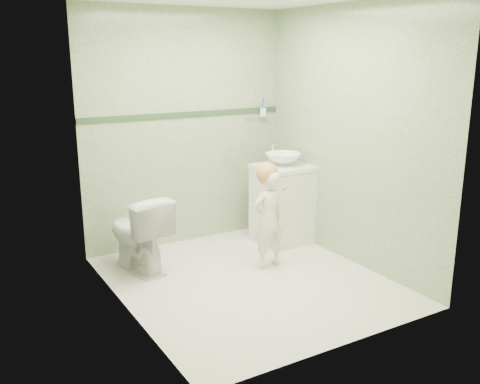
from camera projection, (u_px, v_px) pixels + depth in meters
ground at (249, 281)px, 4.74m from camera, size 2.50×2.50×0.00m
room_shell at (249, 147)px, 4.44m from camera, size 2.50×2.54×2.40m
trim_stripe at (186, 114)px, 5.43m from camera, size 2.20×0.02×0.05m
vanity at (282, 205)px, 5.64m from camera, size 0.52×0.50×0.80m
counter at (283, 167)px, 5.53m from camera, size 0.54×0.52×0.04m
basin at (283, 159)px, 5.51m from camera, size 0.37×0.37×0.13m
faucet at (273, 149)px, 5.65m from camera, size 0.03×0.13×0.18m
cup_holder at (262, 112)px, 5.83m from camera, size 0.26×0.07×0.21m
toilet at (138, 233)px, 4.90m from camera, size 0.52×0.77×0.72m
toddler at (268, 219)px, 4.95m from camera, size 0.35×0.24×0.93m
hair_cap at (267, 174)px, 4.86m from camera, size 0.21×0.21×0.21m
teal_toothbrush at (284, 189)px, 4.81m from camera, size 0.11×0.13×0.08m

